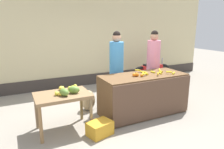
# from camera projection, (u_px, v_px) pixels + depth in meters

# --- Properties ---
(ground_plane) EXTENTS (24.00, 24.00, 0.00)m
(ground_plane) POSITION_uv_depth(u_px,v_px,m) (126.00, 116.00, 4.62)
(ground_plane) COLOR gray
(market_wall_back) EXTENTS (9.90, 0.23, 3.24)m
(market_wall_back) POSITION_uv_depth(u_px,v_px,m) (83.00, 37.00, 6.70)
(market_wall_back) COLOR beige
(market_wall_back) RESTS_ON ground
(fruit_stall_counter) EXTENTS (1.96, 0.83, 0.91)m
(fruit_stall_counter) POSITION_uv_depth(u_px,v_px,m) (143.00, 94.00, 4.69)
(fruit_stall_counter) COLOR brown
(fruit_stall_counter) RESTS_ON ground
(side_table_wooden) EXTENTS (1.01, 0.69, 0.74)m
(side_table_wooden) POSITION_uv_depth(u_px,v_px,m) (62.00, 99.00, 3.88)
(side_table_wooden) COLOR olive
(side_table_wooden) RESTS_ON ground
(banana_bunch_pile) EXTENTS (0.84, 0.63, 0.07)m
(banana_bunch_pile) POSITION_uv_depth(u_px,v_px,m) (154.00, 72.00, 4.71)
(banana_bunch_pile) COLOR yellow
(banana_bunch_pile) RESTS_ON fruit_stall_counter
(orange_pile) EXTENTS (0.20, 0.17, 0.09)m
(orange_pile) POSITION_uv_depth(u_px,v_px,m) (137.00, 75.00, 4.43)
(orange_pile) COLOR orange
(orange_pile) RESTS_ON fruit_stall_counter
(mango_papaya_pile) EXTENTS (0.54, 0.56, 0.14)m
(mango_papaya_pile) POSITION_uv_depth(u_px,v_px,m) (68.00, 90.00, 3.87)
(mango_papaya_pile) COLOR yellow
(mango_papaya_pile) RESTS_ON side_table_wooden
(vendor_woman_blue_shirt) EXTENTS (0.34, 0.34, 1.85)m
(vendor_woman_blue_shirt) POSITION_uv_depth(u_px,v_px,m) (116.00, 69.00, 5.01)
(vendor_woman_blue_shirt) COLOR #33333D
(vendor_woman_blue_shirt) RESTS_ON ground
(vendor_woman_pink_shirt) EXTENTS (0.34, 0.34, 1.86)m
(vendor_woman_pink_shirt) POSITION_uv_depth(u_px,v_px,m) (153.00, 66.00, 5.43)
(vendor_woman_pink_shirt) COLOR #33333D
(vendor_woman_pink_shirt) RESTS_ON ground
(parked_motorcycle) EXTENTS (1.60, 0.18, 0.88)m
(parked_motorcycle) POSITION_uv_depth(u_px,v_px,m) (152.00, 72.00, 7.07)
(parked_motorcycle) COLOR black
(parked_motorcycle) RESTS_ON ground
(produce_crate) EXTENTS (0.51, 0.43, 0.26)m
(produce_crate) POSITION_uv_depth(u_px,v_px,m) (100.00, 128.00, 3.82)
(produce_crate) COLOR gold
(produce_crate) RESTS_ON ground
(produce_sack) EXTENTS (0.47, 0.45, 0.49)m
(produce_sack) POSITION_uv_depth(u_px,v_px,m) (88.00, 100.00, 4.90)
(produce_sack) COLOR tan
(produce_sack) RESTS_ON ground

